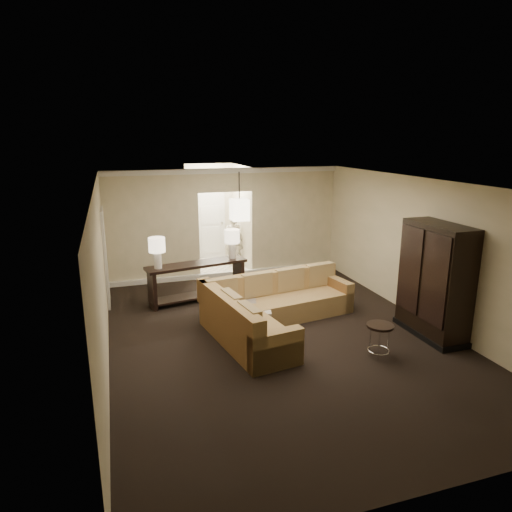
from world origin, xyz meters
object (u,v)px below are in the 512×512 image
object	(u,v)px
drink_table	(380,334)
person	(233,237)
armoire	(434,283)
sectional_sofa	(271,309)
coffee_table	(243,314)
console_table	(197,278)

from	to	relation	value
drink_table	person	bearing A→B (deg)	98.02
armoire	drink_table	size ratio (longest dim) A/B	3.73
sectional_sofa	coffee_table	size ratio (longest dim) A/B	2.49
console_table	armoire	xyz separation A→B (m)	(3.76, -3.11, 0.49)
sectional_sofa	person	distance (m)	4.53
person	armoire	bearing A→B (deg)	129.50
sectional_sofa	coffee_table	distance (m)	0.58
drink_table	person	world-z (taller)	person
armoire	person	size ratio (longest dim) A/B	1.30
person	drink_table	bearing A→B (deg)	116.02
coffee_table	person	distance (m)	4.33
armoire	coffee_table	bearing A→B (deg)	154.68
armoire	person	xyz separation A→B (m)	(-2.24, 5.69, -0.20)
sectional_sofa	drink_table	xyz separation A→B (m)	(1.32, -1.66, 0.04)
coffee_table	person	bearing A→B (deg)	77.34
coffee_table	armoire	distance (m)	3.61
sectional_sofa	console_table	size ratio (longest dim) A/B	1.38
console_table	person	bearing A→B (deg)	48.60
console_table	person	world-z (taller)	person
sectional_sofa	armoire	size ratio (longest dim) A/B	1.52
coffee_table	armoire	world-z (taller)	armoire
coffee_table	armoire	bearing A→B (deg)	-25.32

